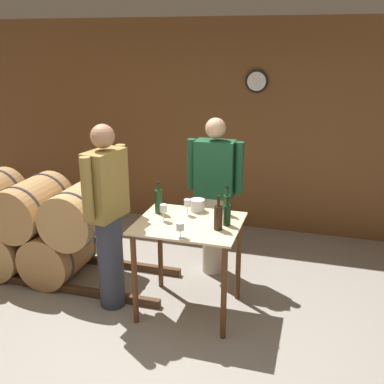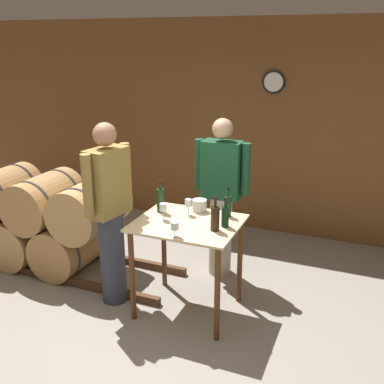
{
  "view_description": "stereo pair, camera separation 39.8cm",
  "coord_description": "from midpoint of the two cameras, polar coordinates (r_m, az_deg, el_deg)",
  "views": [
    {
      "loc": [
        1.24,
        -2.92,
        2.43
      ],
      "look_at": [
        0.18,
        0.7,
        1.15
      ],
      "focal_mm": 42.0,
      "sensor_mm": 36.0,
      "label": 1
    },
    {
      "loc": [
        1.62,
        -2.79,
        2.43
      ],
      "look_at": [
        0.18,
        0.7,
        1.15
      ],
      "focal_mm": 42.0,
      "sensor_mm": 36.0,
      "label": 2
    }
  ],
  "objects": [
    {
      "name": "ground_plane",
      "position": [
        4.02,
        -3.52,
        -18.5
      ],
      "size": [
        14.0,
        14.0,
        0.0
      ],
      "primitive_type": "plane",
      "color": "gray"
    },
    {
      "name": "back_wall",
      "position": [
        5.9,
        8.08,
        8.07
      ],
      "size": [
        8.4,
        0.08,
        2.7
      ],
      "color": "brown",
      "rests_on": "ground_plane"
    },
    {
      "name": "barrel_rack",
      "position": [
        5.27,
        -17.14,
        -3.43
      ],
      "size": [
        3.67,
        0.79,
        1.06
      ],
      "color": "#4C331E",
      "rests_on": "ground_plane"
    },
    {
      "name": "tasting_table",
      "position": [
        4.06,
        2.28,
        -6.25
      ],
      "size": [
        0.92,
        0.77,
        0.9
      ],
      "color": "beige",
      "rests_on": "ground_plane"
    },
    {
      "name": "wine_bottle_far_left",
      "position": [
        4.17,
        -1.31,
        -1.02
      ],
      "size": [
        0.07,
        0.07,
        0.3
      ],
      "color": "#193819",
      "rests_on": "tasting_table"
    },
    {
      "name": "wine_bottle_left",
      "position": [
        4.1,
        7.34,
        -1.76
      ],
      "size": [
        0.07,
        0.07,
        0.27
      ],
      "color": "#193819",
      "rests_on": "tasting_table"
    },
    {
      "name": "wine_bottle_center",
      "position": [
        3.79,
        5.96,
        -3.34
      ],
      "size": [
        0.08,
        0.08,
        0.3
      ],
      "color": "black",
      "rests_on": "tasting_table"
    },
    {
      "name": "wine_bottle_right",
      "position": [
        3.88,
        7.17,
        -3.05
      ],
      "size": [
        0.07,
        0.07,
        0.26
      ],
      "color": "black",
      "rests_on": "tasting_table"
    },
    {
      "name": "wine_glass_near_left",
      "position": [
        3.99,
        -0.85,
        -2.09
      ],
      "size": [
        0.06,
        0.06,
        0.16
      ],
      "color": "silver",
      "rests_on": "tasting_table"
    },
    {
      "name": "wine_glass_near_center",
      "position": [
        4.1,
        2.31,
        -1.51
      ],
      "size": [
        0.06,
        0.06,
        0.15
      ],
      "color": "silver",
      "rests_on": "tasting_table"
    },
    {
      "name": "wine_glass_near_right",
      "position": [
        3.65,
        0.92,
        -4.43
      ],
      "size": [
        0.07,
        0.07,
        0.13
      ],
      "color": "silver",
      "rests_on": "tasting_table"
    },
    {
      "name": "ice_bucket",
      "position": [
        4.21,
        3.66,
        -1.77
      ],
      "size": [
        0.14,
        0.14,
        0.11
      ],
      "color": "silver",
      "rests_on": "tasting_table"
    },
    {
      "name": "person_host",
      "position": [
        4.16,
        -7.75,
        -2.5
      ],
      "size": [
        0.29,
        0.58,
        1.75
      ],
      "color": "#333847",
      "rests_on": "ground_plane"
    },
    {
      "name": "person_visitor_with_scarf",
      "position": [
        4.68,
        6.17,
        -0.41
      ],
      "size": [
        0.59,
        0.24,
        1.7
      ],
      "color": "#B7AD93",
      "rests_on": "ground_plane"
    }
  ]
}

